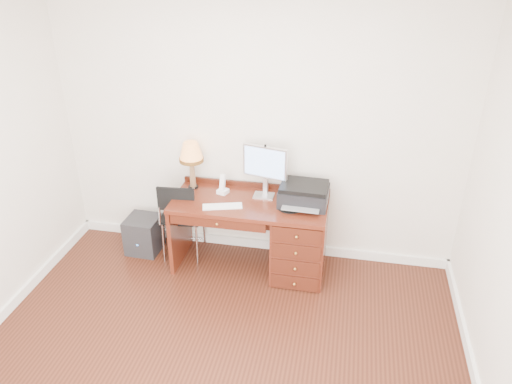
% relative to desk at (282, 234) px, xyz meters
% --- Properties ---
extents(ground, '(4.00, 4.00, 0.00)m').
position_rel_desk_xyz_m(ground, '(-0.32, -1.40, -0.41)').
color(ground, black).
rests_on(ground, ground).
extents(room_shell, '(4.00, 4.00, 4.00)m').
position_rel_desk_xyz_m(room_shell, '(-0.32, -0.77, -0.36)').
color(room_shell, silver).
rests_on(room_shell, ground).
extents(desk, '(1.50, 0.67, 0.75)m').
position_rel_desk_xyz_m(desk, '(0.00, 0.00, 0.00)').
color(desk, '#561F12').
rests_on(desk, ground).
extents(monitor, '(0.44, 0.19, 0.51)m').
position_rel_desk_xyz_m(monitor, '(-0.21, 0.15, 0.66)').
color(monitor, silver).
rests_on(monitor, desk).
extents(keyboard, '(0.39, 0.21, 0.01)m').
position_rel_desk_xyz_m(keyboard, '(-0.55, -0.16, 0.34)').
color(keyboard, white).
rests_on(keyboard, desk).
extents(mouse_pad, '(0.25, 0.25, 0.05)m').
position_rel_desk_xyz_m(mouse_pad, '(0.08, -0.05, 0.35)').
color(mouse_pad, black).
rests_on(mouse_pad, desk).
extents(printer, '(0.47, 0.37, 0.20)m').
position_rel_desk_xyz_m(printer, '(0.19, 0.06, 0.44)').
color(printer, black).
rests_on(printer, desk).
extents(leg_lamp, '(0.24, 0.24, 0.49)m').
position_rel_desk_xyz_m(leg_lamp, '(-0.94, 0.17, 0.70)').
color(leg_lamp, black).
rests_on(leg_lamp, desk).
extents(phone, '(0.12, 0.12, 0.20)m').
position_rel_desk_xyz_m(phone, '(-0.62, 0.11, 0.40)').
color(phone, white).
rests_on(phone, desk).
extents(pen_cup, '(0.08, 0.08, 0.10)m').
position_rel_desk_xyz_m(pen_cup, '(-0.02, 0.18, 0.39)').
color(pen_cup, black).
rests_on(pen_cup, desk).
extents(chair, '(0.44, 0.44, 0.87)m').
position_rel_desk_xyz_m(chair, '(-1.05, 0.03, 0.12)').
color(chair, black).
rests_on(chair, ground).
extents(equipment_box, '(0.35, 0.35, 0.39)m').
position_rel_desk_xyz_m(equipment_box, '(-1.49, 0.05, -0.22)').
color(equipment_box, black).
rests_on(equipment_box, ground).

